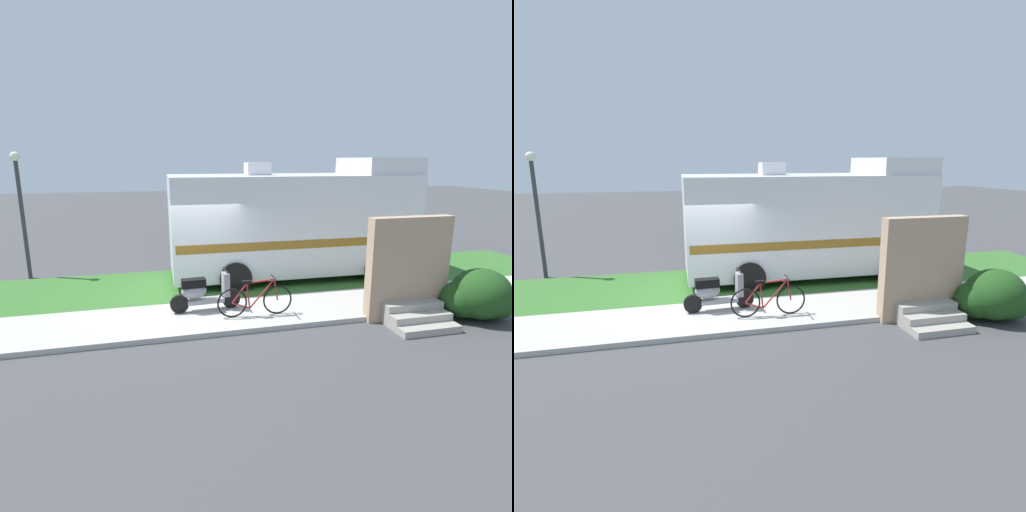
# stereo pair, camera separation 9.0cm
# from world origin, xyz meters

# --- Properties ---
(ground_plane) EXTENTS (80.00, 80.00, 0.00)m
(ground_plane) POSITION_xyz_m (0.00, 0.00, 0.00)
(ground_plane) COLOR #424244
(sidewalk) EXTENTS (24.00, 2.00, 0.12)m
(sidewalk) POSITION_xyz_m (0.00, -1.20, 0.06)
(sidewalk) COLOR #ADAAA3
(sidewalk) RESTS_ON ground
(grass_strip) EXTENTS (24.00, 3.40, 0.08)m
(grass_strip) POSITION_xyz_m (0.00, 1.50, 0.04)
(grass_strip) COLOR #336628
(grass_strip) RESTS_ON ground
(motorhome_rv) EXTENTS (7.47, 2.79, 3.69)m
(motorhome_rv) POSITION_xyz_m (3.25, 1.77, 1.76)
(motorhome_rv) COLOR silver
(motorhome_rv) RESTS_ON ground
(scooter) EXTENTS (1.69, 0.50, 0.97)m
(scooter) POSITION_xyz_m (0.02, -0.86, 0.58)
(scooter) COLOR black
(scooter) RESTS_ON ground
(bicycle) EXTENTS (1.75, 0.52, 0.90)m
(bicycle) POSITION_xyz_m (1.14, -1.49, 0.51)
(bicycle) COLOR black
(bicycle) RESTS_ON ground
(pickup_truck_near) EXTENTS (5.30, 2.33, 1.90)m
(pickup_truck_near) POSITION_xyz_m (2.69, 5.85, 1.00)
(pickup_truck_near) COLOR maroon
(pickup_truck_near) RESTS_ON ground
(pickup_truck_far) EXTENTS (5.91, 2.55, 1.87)m
(pickup_truck_far) POSITION_xyz_m (4.55, 9.27, 0.99)
(pickup_truck_far) COLOR #1E2328
(pickup_truck_far) RESTS_ON ground
(porch_steps) EXTENTS (2.00, 1.26, 2.40)m
(porch_steps) POSITION_xyz_m (4.60, -2.29, 0.97)
(porch_steps) COLOR #9E998E
(porch_steps) RESTS_ON ground
(bush_by_porch) EXTENTS (1.67, 1.25, 1.18)m
(bush_by_porch) POSITION_xyz_m (6.17, -2.69, 0.56)
(bush_by_porch) COLOR #1E4719
(bush_by_porch) RESTS_ON ground
(bottle_green) EXTENTS (0.08, 0.08, 0.29)m
(bottle_green) POSITION_xyz_m (5.06, -1.15, 0.24)
(bottle_green) COLOR #19722D
(bottle_green) RESTS_ON ground
(street_lamp_post) EXTENTS (0.28, 0.28, 3.87)m
(street_lamp_post) POSITION_xyz_m (-4.87, 3.60, 2.38)
(street_lamp_post) COLOR #333338
(street_lamp_post) RESTS_ON ground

